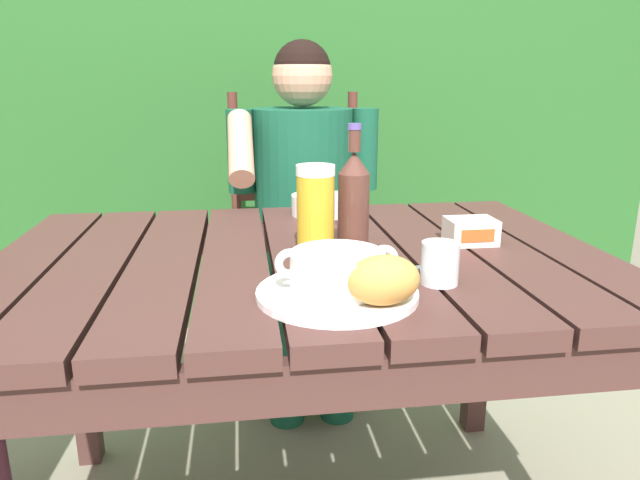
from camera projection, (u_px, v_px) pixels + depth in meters
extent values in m
cube|color=#492B27|center=(18.00, 272.00, 1.13)|extent=(0.13, 0.87, 0.04)
cube|color=#492B27|center=(93.00, 269.00, 1.14)|extent=(0.13, 0.87, 0.04)
cube|color=#492B27|center=(165.00, 266.00, 1.16)|extent=(0.13, 0.87, 0.04)
cube|color=#492B27|center=(235.00, 263.00, 1.18)|extent=(0.13, 0.87, 0.04)
cube|color=#492B27|center=(303.00, 260.00, 1.20)|extent=(0.13, 0.87, 0.04)
cube|color=#492B27|center=(368.00, 257.00, 1.22)|extent=(0.13, 0.87, 0.04)
cube|color=#492B27|center=(432.00, 255.00, 1.24)|extent=(0.13, 0.87, 0.04)
cube|color=#492B27|center=(493.00, 252.00, 1.26)|extent=(0.13, 0.87, 0.04)
cube|color=#492B27|center=(553.00, 249.00, 1.28)|extent=(0.13, 0.87, 0.04)
cube|color=#492B27|center=(334.00, 383.00, 0.83)|extent=(1.21, 0.03, 0.08)
cube|color=#492B27|center=(287.00, 236.00, 1.60)|extent=(1.21, 0.03, 0.08)
cube|color=#492B27|center=(79.00, 351.00, 1.60)|extent=(0.06, 0.06, 0.70)
cube|color=#492B27|center=(480.00, 327.00, 1.76)|extent=(0.06, 0.06, 0.70)
cube|color=#275C25|center=(265.00, 145.00, 2.71)|extent=(3.51, 0.60, 1.55)
cylinder|color=#4C3823|center=(404.00, 127.00, 2.93)|extent=(0.10, 0.10, 1.69)
cylinder|color=#4C3823|center=(381.00, 119.00, 2.90)|extent=(0.10, 0.10, 1.77)
cylinder|color=#542921|center=(373.00, 340.00, 1.95)|extent=(0.04, 0.04, 0.45)
cylinder|color=#542921|center=(241.00, 348.00, 1.89)|extent=(0.04, 0.04, 0.45)
cylinder|color=#542921|center=(350.00, 295.00, 2.35)|extent=(0.04, 0.04, 0.45)
cylinder|color=#542921|center=(240.00, 301.00, 2.29)|extent=(0.04, 0.04, 0.45)
cube|color=#542921|center=(301.00, 258.00, 2.06)|extent=(0.48, 0.45, 0.02)
cylinder|color=#542921|center=(352.00, 170.00, 2.21)|extent=(0.04, 0.04, 0.58)
cylinder|color=#542921|center=(235.00, 172.00, 2.15)|extent=(0.04, 0.04, 0.58)
cube|color=#542921|center=(294.00, 194.00, 2.21)|extent=(0.45, 0.02, 0.04)
cube|color=#542921|center=(294.00, 156.00, 2.17)|extent=(0.45, 0.02, 0.04)
cube|color=#542921|center=(294.00, 116.00, 2.13)|extent=(0.45, 0.02, 0.04)
cylinder|color=#155037|center=(338.00, 354.00, 1.85)|extent=(0.11, 0.11, 0.45)
cylinder|color=#155037|center=(333.00, 261.00, 1.87)|extent=(0.13, 0.40, 0.13)
cylinder|color=#155037|center=(285.00, 358.00, 1.83)|extent=(0.11, 0.11, 0.45)
cylinder|color=#155037|center=(281.00, 263.00, 1.84)|extent=(0.13, 0.40, 0.13)
cylinder|color=#155037|center=(303.00, 183.00, 1.89)|extent=(0.32, 0.32, 0.48)
sphere|color=tan|center=(302.00, 76.00, 1.79)|extent=(0.19, 0.19, 0.19)
sphere|color=black|center=(302.00, 69.00, 1.79)|extent=(0.18, 0.18, 0.18)
cylinder|color=#155037|center=(365.00, 149.00, 1.86)|extent=(0.08, 0.08, 0.26)
cylinder|color=#155037|center=(241.00, 151.00, 1.81)|extent=(0.08, 0.08, 0.26)
cylinder|color=tan|center=(241.00, 148.00, 1.65)|extent=(0.07, 0.25, 0.21)
cylinder|color=white|center=(337.00, 293.00, 0.95)|extent=(0.27, 0.27, 0.01)
cylinder|color=white|center=(337.00, 271.00, 0.94)|extent=(0.16, 0.16, 0.07)
cylinder|color=#BD5122|center=(337.00, 263.00, 0.94)|extent=(0.14, 0.14, 0.01)
torus|color=white|center=(290.00, 264.00, 0.93)|extent=(0.05, 0.01, 0.05)
torus|color=white|center=(384.00, 259.00, 0.95)|extent=(0.05, 0.01, 0.05)
ellipsoid|color=gold|center=(383.00, 280.00, 0.88)|extent=(0.13, 0.10, 0.08)
cylinder|color=gold|center=(316.00, 217.00, 1.13)|extent=(0.07, 0.07, 0.17)
cylinder|color=white|center=(315.00, 170.00, 1.11)|extent=(0.08, 0.08, 0.02)
cylinder|color=#543027|center=(353.00, 213.00, 1.18)|extent=(0.07, 0.07, 0.16)
cone|color=#543027|center=(354.00, 163.00, 1.15)|extent=(0.07, 0.07, 0.04)
cylinder|color=#543027|center=(355.00, 141.00, 1.14)|extent=(0.02, 0.02, 0.04)
cylinder|color=#5E4B9E|center=(355.00, 126.00, 1.13)|extent=(0.03, 0.03, 0.01)
cylinder|color=silver|center=(440.00, 263.00, 1.00)|extent=(0.07, 0.07, 0.07)
cube|color=white|center=(471.00, 231.00, 1.25)|extent=(0.10, 0.08, 0.06)
cube|color=#DA5823|center=(478.00, 236.00, 1.21)|extent=(0.07, 0.00, 0.03)
cube|color=silver|center=(414.00, 269.00, 1.08)|extent=(0.12, 0.04, 0.00)
cube|color=black|center=(384.00, 272.00, 1.06)|extent=(0.07, 0.03, 0.01)
cylinder|color=white|center=(319.00, 205.00, 1.52)|extent=(0.15, 0.15, 0.05)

